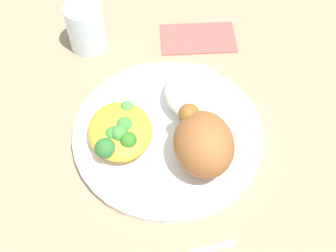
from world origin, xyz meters
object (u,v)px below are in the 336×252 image
rice_pile (197,92)px  water_glass (86,27)px  plate (168,133)px  roasted_chicken (203,143)px  napkin (198,38)px  mac_cheese_with_broccoli (119,133)px

rice_pile → water_glass: (0.17, 0.15, 0.00)m
plate → rice_pile: bearing=-49.0°
roasted_chicken → napkin: (0.25, -0.05, -0.05)m
plate → mac_cheese_with_broccoli: bearing=94.9°
rice_pile → plate: bearing=131.0°
plate → water_glass: 0.24m
roasted_chicken → mac_cheese_with_broccoli: (0.05, 0.11, -0.02)m
roasted_chicken → napkin: 0.26m
rice_pile → water_glass: size_ratio=1.30×
roasted_chicken → rice_pile: 0.10m
mac_cheese_with_broccoli → water_glass: size_ratio=1.27×
plate → water_glass: water_glass is taller
roasted_chicken → mac_cheese_with_broccoli: size_ratio=1.01×
roasted_chicken → rice_pile: roasted_chicken is taller
roasted_chicken → water_glass: bearing=27.4°
rice_pile → mac_cheese_with_broccoli: 0.13m
plate → roasted_chicken: 0.08m
mac_cheese_with_broccoli → water_glass: (0.22, 0.03, 0.01)m
roasted_chicken → mac_cheese_with_broccoli: 0.12m
mac_cheese_with_broccoli → napkin: 0.26m
plate → rice_pile: size_ratio=2.65×
rice_pile → mac_cheese_with_broccoli: rice_pile is taller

